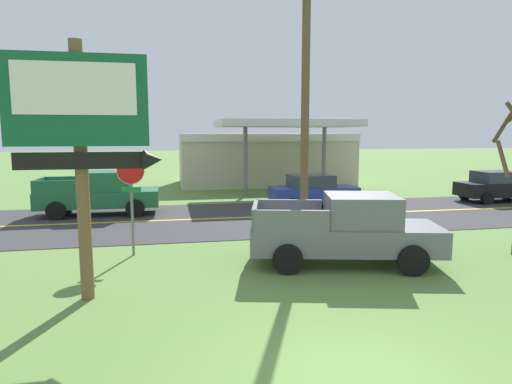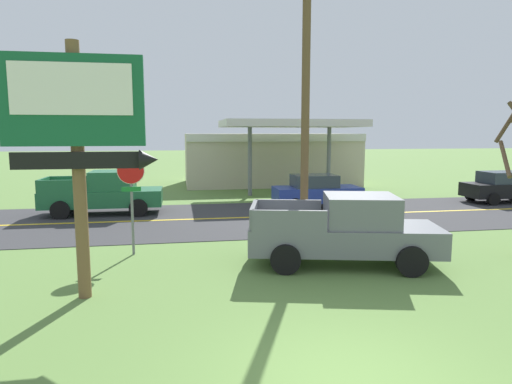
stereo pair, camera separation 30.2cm
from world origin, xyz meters
TOP-DOWN VIEW (x-y plane):
  - ground_plane at (0.00, 0.00)m, footprint 180.00×180.00m
  - road_asphalt at (0.00, 13.00)m, footprint 140.00×8.00m
  - road_centre_line at (0.00, 13.00)m, footprint 126.00×0.20m
  - motel_sign at (-4.46, 4.21)m, footprint 3.14×0.54m
  - stop_sign at (-3.80, 7.79)m, footprint 0.80×0.08m
  - utility_pole at (1.56, 7.93)m, footprint 2.09×0.26m
  - gas_station at (4.09, 25.47)m, footprint 12.00×11.50m
  - pickup_grey_parked_on_lawn at (2.15, 5.74)m, footprint 5.51×3.10m
  - pickup_green_on_road at (-5.73, 15.00)m, footprint 5.20×2.24m
  - car_blue_mid_lane at (4.21, 15.00)m, footprint 4.20×2.00m
  - car_black_far_lane at (14.53, 15.00)m, footprint 4.20×2.00m

SIDE VIEW (x-z plane):
  - ground_plane at x=0.00m, z-range 0.00..0.00m
  - road_asphalt at x=0.00m, z-range 0.00..0.02m
  - road_centre_line at x=0.00m, z-range 0.02..0.03m
  - car_blue_mid_lane at x=4.21m, z-range 0.01..1.65m
  - car_black_far_lane at x=14.53m, z-range 0.01..1.65m
  - pickup_grey_parked_on_lawn at x=2.15m, z-range -0.02..1.94m
  - pickup_green_on_road at x=-5.73m, z-range -0.02..1.94m
  - gas_station at x=4.09m, z-range -0.26..4.14m
  - stop_sign at x=-3.80m, z-range 0.55..3.50m
  - motel_sign at x=-4.46m, z-range 0.98..6.56m
  - utility_pole at x=1.56m, z-range 0.33..9.46m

